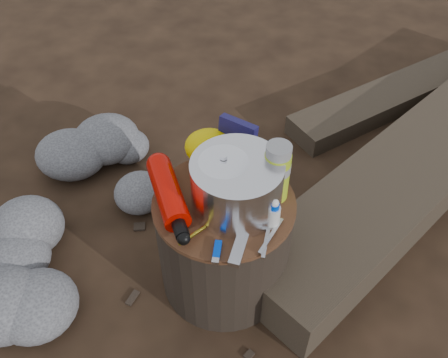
% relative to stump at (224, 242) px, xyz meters
% --- Properties ---
extents(ground, '(60.00, 60.00, 0.00)m').
position_rel_stump_xyz_m(ground, '(0.00, 0.00, -0.19)').
color(ground, black).
rests_on(ground, ground).
extents(stump, '(0.42, 0.42, 0.38)m').
position_rel_stump_xyz_m(stump, '(0.00, 0.00, 0.00)').
color(stump, black).
rests_on(stump, ground).
extents(rock_ring, '(0.45, 0.97, 0.19)m').
position_rel_stump_xyz_m(rock_ring, '(-0.58, 0.07, -0.10)').
color(rock_ring, '#595A5F').
rests_on(rock_ring, ground).
extents(log_main, '(1.43, 1.96, 0.18)m').
position_rel_stump_xyz_m(log_main, '(0.72, 0.74, -0.10)').
color(log_main, '#382E23').
rests_on(log_main, ground).
extents(log_small, '(0.93, 0.94, 0.09)m').
position_rel_stump_xyz_m(log_small, '(0.55, 1.15, -0.15)').
color(log_small, '#382E23').
rests_on(log_small, ground).
extents(foil_windscreen, '(0.26, 0.26, 0.16)m').
position_rel_stump_xyz_m(foil_windscreen, '(0.04, 0.00, 0.27)').
color(foil_windscreen, silver).
rests_on(foil_windscreen, stump).
extents(camping_pot, '(0.17, 0.17, 0.17)m').
position_rel_stump_xyz_m(camping_pot, '(-0.00, 0.01, 0.28)').
color(camping_pot, white).
rests_on(camping_pot, stump).
extents(fuel_bottle, '(0.23, 0.31, 0.08)m').
position_rel_stump_xyz_m(fuel_bottle, '(-0.16, -0.04, 0.23)').
color(fuel_bottle, '#CC0B02').
rests_on(fuel_bottle, stump).
extents(thermos, '(0.08, 0.08, 0.19)m').
position_rel_stump_xyz_m(thermos, '(0.14, 0.06, 0.29)').
color(thermos, '#9FC01B').
rests_on(thermos, stump).
extents(travel_mug, '(0.08, 0.08, 0.12)m').
position_rel_stump_xyz_m(travel_mug, '(0.12, 0.13, 0.25)').
color(travel_mug, black).
rests_on(travel_mug, stump).
extents(stuff_sack, '(0.17, 0.14, 0.11)m').
position_rel_stump_xyz_m(stuff_sack, '(-0.08, 0.16, 0.25)').
color(stuff_sack, '#E8CA00').
rests_on(stuff_sack, stump).
extents(food_pouch, '(0.12, 0.07, 0.15)m').
position_rel_stump_xyz_m(food_pouch, '(-0.00, 0.18, 0.27)').
color(food_pouch, '#151246').
rests_on(food_pouch, stump).
extents(lighter, '(0.03, 0.08, 0.01)m').
position_rel_stump_xyz_m(lighter, '(0.02, -0.18, 0.20)').
color(lighter, '#0038CE').
rests_on(lighter, stump).
extents(multitool, '(0.04, 0.11, 0.02)m').
position_rel_stump_xyz_m(multitool, '(0.08, -0.16, 0.20)').
color(multitool, silver).
rests_on(multitool, stump).
extents(pot_grabber, '(0.05, 0.14, 0.01)m').
position_rel_stump_xyz_m(pot_grabber, '(0.14, -0.10, 0.20)').
color(pot_grabber, silver).
rests_on(pot_grabber, stump).
extents(squeeze_bottle, '(0.04, 0.04, 0.09)m').
position_rel_stump_xyz_m(squeeze_bottle, '(0.15, -0.05, 0.24)').
color(squeeze_bottle, silver).
rests_on(squeeze_bottle, stump).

